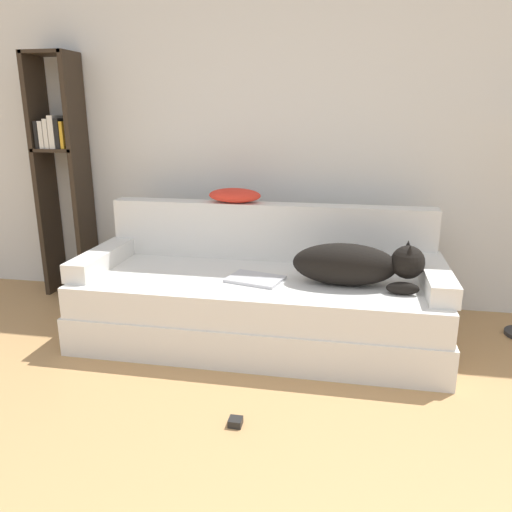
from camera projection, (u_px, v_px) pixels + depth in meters
The scene contains 10 objects.
wall_back at pixel (303, 114), 3.44m from camera, with size 7.20×0.06×2.70m.
couch at pixel (259, 308), 3.06m from camera, with size 2.17×0.90×0.41m.
couch_backrest at pixel (269, 231), 3.31m from camera, with size 2.13×0.15×0.37m.
couch_arm_left at pixel (103, 258), 3.17m from camera, with size 0.15×0.71×0.11m.
couch_arm_right at pixel (435, 277), 2.80m from camera, with size 0.15×0.71×0.11m.
dog at pixel (356, 264), 2.80m from camera, with size 0.73×0.26×0.26m.
laptop at pixel (255, 279), 2.92m from camera, with size 0.36×0.29×0.02m.
throw_pillow at pixel (235, 195), 3.29m from camera, with size 0.35×0.19×0.09m.
bookshelf at pixel (61, 164), 3.68m from camera, with size 0.34×0.26×1.77m.
power_adapter at pixel (235, 422), 2.25m from camera, with size 0.06×0.06×0.03m.
Camera 1 is at (0.35, -0.70, 1.36)m, focal length 35.00 mm.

